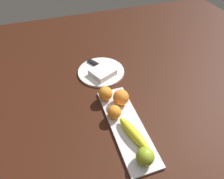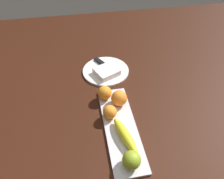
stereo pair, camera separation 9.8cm
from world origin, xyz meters
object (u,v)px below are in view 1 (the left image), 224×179
(orange_near_banana, at_px, (114,112))
(knife, at_px, (96,64))
(banana, at_px, (134,133))
(folded_napkin, at_px, (103,72))
(orange_near_apple, at_px, (122,97))
(fruit_tray, at_px, (126,125))
(dinner_plate, at_px, (101,72))
(apple, at_px, (145,157))
(orange_center, at_px, (105,93))

(orange_near_banana, relative_size, knife, 0.36)
(banana, bearing_deg, folded_napkin, -14.64)
(orange_near_apple, height_order, folded_napkin, orange_near_apple)
(fruit_tray, relative_size, orange_near_apple, 6.08)
(orange_near_banana, bearing_deg, dinner_plate, 174.00)
(folded_napkin, bearing_deg, orange_near_apple, 6.05)
(apple, xyz_separation_m, dinner_plate, (-0.56, -0.00, -0.04))
(banana, distance_m, knife, 0.51)
(orange_center, xyz_separation_m, folded_napkin, (-0.18, 0.04, -0.02))
(banana, height_order, orange_near_banana, orange_near_banana)
(apple, distance_m, orange_near_banana, 0.23)
(orange_near_banana, relative_size, orange_center, 0.91)
(apple, xyz_separation_m, knife, (-0.62, -0.01, -0.03))
(knife, bearing_deg, folded_napkin, -22.32)
(apple, xyz_separation_m, banana, (-0.11, 0.00, -0.01))
(banana, bearing_deg, orange_near_banana, 2.91)
(dinner_plate, bearing_deg, banana, 0.67)
(orange_near_banana, bearing_deg, banana, 18.27)
(orange_near_apple, height_order, orange_near_banana, orange_near_apple)
(orange_center, distance_m, dinner_plate, 0.22)
(fruit_tray, height_order, apple, apple)
(banana, bearing_deg, knife, -13.31)
(knife, bearing_deg, orange_center, -35.88)
(orange_center, bearing_deg, folded_napkin, 167.87)
(orange_near_apple, height_order, orange_center, orange_near_apple)
(orange_near_apple, height_order, dinner_plate, orange_near_apple)
(orange_near_apple, xyz_separation_m, dinner_plate, (-0.26, -0.02, -0.04))
(orange_near_apple, bearing_deg, knife, -173.35)
(orange_center, bearing_deg, orange_near_banana, 1.94)
(orange_near_banana, bearing_deg, knife, 176.81)
(orange_center, height_order, knife, orange_center)
(orange_near_banana, xyz_separation_m, knife, (-0.39, 0.02, -0.03))
(fruit_tray, distance_m, folded_napkin, 0.35)
(orange_near_apple, xyz_separation_m, orange_center, (-0.05, -0.06, -0.00))
(apple, xyz_separation_m, folded_napkin, (-0.53, -0.00, -0.02))
(dinner_plate, relative_size, knife, 1.54)
(orange_center, xyz_separation_m, knife, (-0.27, 0.03, -0.03))
(orange_near_banana, xyz_separation_m, dinner_plate, (-0.33, 0.03, -0.04))
(dinner_plate, bearing_deg, folded_napkin, -0.00)
(orange_center, relative_size, folded_napkin, 0.57)
(orange_near_apple, bearing_deg, folded_napkin, -173.95)
(apple, relative_size, orange_near_apple, 0.92)
(apple, bearing_deg, orange_near_banana, -171.01)
(orange_near_banana, height_order, orange_center, orange_center)
(banana, xyz_separation_m, dinner_plate, (-0.45, -0.01, -0.03))
(banana, xyz_separation_m, knife, (-0.51, -0.02, -0.02))
(orange_near_apple, distance_m, orange_near_banana, 0.09)
(fruit_tray, distance_m, orange_near_banana, 0.08)
(banana, height_order, folded_napkin, banana)
(orange_center, xyz_separation_m, dinner_plate, (-0.21, 0.04, -0.04))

